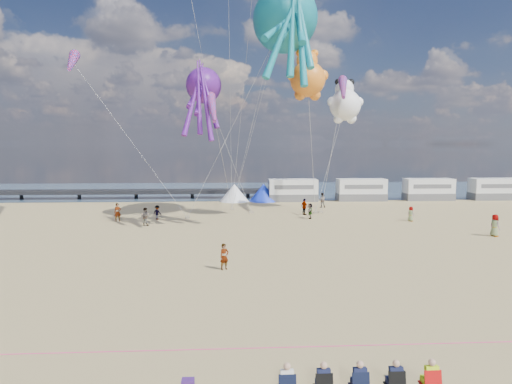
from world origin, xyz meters
The scene contains 34 objects.
ground centered at (0.00, 0.00, 0.00)m, with size 120.00×120.00×0.00m, color tan.
water centered at (0.00, 55.00, 0.02)m, with size 120.00×120.00×0.00m, color #364F67.
pier centered at (-28.00, 44.00, 1.00)m, with size 60.00×3.00×0.50m, color black.
motorhome_0 centered at (6.00, 40.00, 1.50)m, with size 6.60×2.50×3.00m, color silver.
motorhome_1 centered at (15.50, 40.00, 1.50)m, with size 6.60×2.50×3.00m, color silver.
motorhome_2 centered at (25.00, 40.00, 1.50)m, with size 6.60×2.50×3.00m, color silver.
motorhome_3 centered at (34.50, 40.00, 1.50)m, with size 6.60×2.50×3.00m, color silver.
tent_white centered at (-2.00, 40.00, 1.20)m, with size 4.00×4.00×2.40m, color white.
tent_blue centered at (2.00, 40.00, 1.20)m, with size 4.00×4.00×2.40m, color #1933CC.
spectator_row centered at (1.35, -8.68, 0.65)m, with size 6.10×0.90×1.30m, color black, non-canonical shape.
cooler_purple centered at (-3.88, -7.74, 0.16)m, with size 0.40×0.30×0.32m, color #411D6D.
cooler_navy centered at (3.04, -7.52, 0.15)m, with size 0.38×0.28×0.30m, color #13223D.
rope_line centered at (0.00, -5.00, 0.02)m, with size 0.03×0.03×34.00m, color #F2338C.
standing_person centered at (-2.91, 6.10, 0.82)m, with size 0.60×0.39×1.64m, color tan.
beachgoer_0 centered at (15.67, 22.93, 0.75)m, with size 0.55×0.36×1.50m, color #7F6659.
beachgoer_1 centered at (-10.68, 21.98, 0.86)m, with size 0.84×0.55×1.72m, color #7F6659.
beachgoer_2 centered at (-10.05, 25.31, 0.75)m, with size 0.73×0.57×1.49m, color #7F6659.
beachgoer_3 centered at (5.61, 27.64, 0.91)m, with size 1.17×0.67×1.81m, color #7F6659.
beachgoer_4 centered at (5.79, 25.10, 0.81)m, with size 0.95×0.40×1.62m, color #7F6659.
beachgoer_5 centered at (-13.89, 24.55, 0.92)m, with size 1.70×0.54×1.83m, color #7F6659.
beachgoer_6 centered at (19.76, 15.11, 0.94)m, with size 0.68×0.45×1.87m, color #7F6659.
beachgoer_7 centered at (8.71, 33.39, 0.91)m, with size 0.89×0.58×1.81m, color #7F6659.
sandbag_a centered at (-6.99, 25.59, 0.11)m, with size 0.50×0.35×0.22m, color gray.
sandbag_b centered at (-0.17, 29.15, 0.11)m, with size 0.50×0.35×0.22m, color gray.
sandbag_c centered at (7.02, 28.60, 0.11)m, with size 0.50×0.35×0.22m, color gray.
sandbag_d centered at (7.68, 28.86, 0.11)m, with size 0.50×0.35×0.22m, color gray.
sandbag_e centered at (-2.34, 31.81, 0.11)m, with size 0.50×0.35×0.22m, color gray.
kite_octopus_teal centered at (2.91, 24.32, 19.90)m, with size 4.86×11.34×12.96m, color #127886, non-canonical shape.
kite_octopus_purple centered at (-5.09, 24.51, 13.52)m, with size 3.62×8.45×9.66m, color #581886, non-canonical shape.
kite_panda centered at (10.57, 30.21, 12.17)m, with size 4.27×4.02×6.03m, color white, non-canonical shape.
kite_teddy_orange centered at (5.08, 23.34, 14.04)m, with size 4.18×3.94×5.90m, color orange, non-canonical shape.
windsock_left centered at (-17.80, 24.64, 15.76)m, with size 1.10×7.26×7.26m, color red, non-canonical shape.
windsock_mid centered at (9.49, 26.99, 13.68)m, with size 1.00×5.95×5.95m, color red, non-canonical shape.
windsock_right centered at (-4.02, 18.34, 10.84)m, with size 0.90×5.27×5.27m, color red, non-canonical shape.
Camera 1 is at (-2.49, -21.62, 7.76)m, focal length 32.00 mm.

